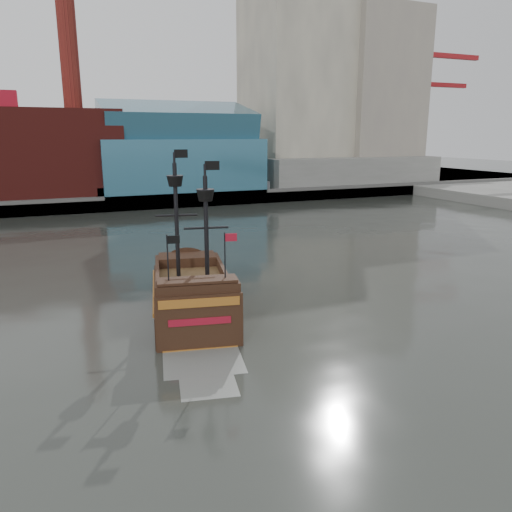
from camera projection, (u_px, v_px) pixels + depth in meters
name	position (u px, v px, depth m)	size (l,w,h in m)	color
ground	(309.00, 348.00, 30.84)	(400.00, 400.00, 0.00)	#252823
promenade_far	(112.00, 188.00, 112.89)	(220.00, 60.00, 2.00)	slate
seawall	(135.00, 203.00, 86.43)	(220.00, 1.00, 2.60)	#4C4C49
skyline	(135.00, 76.00, 102.61)	(149.00, 45.00, 62.00)	#796149
crane_a	(424.00, 109.00, 129.41)	(22.50, 4.00, 32.25)	slate
crane_b	(426.00, 124.00, 142.83)	(19.10, 4.00, 26.25)	slate
pirate_ship	(193.00, 299.00, 36.55)	(8.37, 17.62, 12.69)	black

